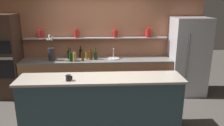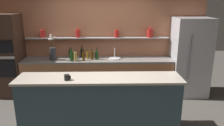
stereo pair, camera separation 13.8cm
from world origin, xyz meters
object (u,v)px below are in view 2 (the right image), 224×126
(oven_tower, at_px, (8,56))
(sink_fixture, at_px, (115,58))
(bottle_oil_1, at_px, (88,55))
(flower_vase, at_px, (53,52))
(coffee_mug, at_px, (67,77))
(bottle_wine_3, at_px, (97,55))
(bottle_spirit_4, at_px, (76,56))
(bottle_wine_5, at_px, (70,54))
(bottle_spirit_7, at_px, (92,55))
(refrigerator, at_px, (190,57))
(bottle_sauce_0, at_px, (73,56))
(bottle_spirit_6, at_px, (84,56))
(bottle_wine_2, at_px, (82,53))
(bottle_wine_8, at_px, (72,56))

(oven_tower, distance_m, sink_fixture, 2.59)
(oven_tower, relative_size, bottle_oil_1, 8.71)
(flower_vase, height_order, coffee_mug, flower_vase)
(bottle_wine_3, height_order, coffee_mug, bottle_wine_3)
(bottle_spirit_4, bearing_deg, sink_fixture, 6.93)
(flower_vase, relative_size, coffee_mug, 5.52)
(bottle_spirit_4, relative_size, bottle_wine_5, 0.87)
(oven_tower, height_order, bottle_wine_5, oven_tower)
(bottle_spirit_4, xyz_separation_m, bottle_spirit_7, (0.38, 0.07, 0.00))
(refrigerator, xyz_separation_m, bottle_sauce_0, (-2.86, 0.05, 0.04))
(oven_tower, xyz_separation_m, bottle_spirit_6, (1.85, -0.15, 0.02))
(bottle_sauce_0, distance_m, bottle_wine_5, 0.13)
(bottle_wine_3, bearing_deg, coffee_mug, -103.78)
(bottle_sauce_0, relative_size, bottle_wine_5, 0.63)
(bottle_wine_5, bearing_deg, refrigerator, -2.63)
(oven_tower, distance_m, bottle_oil_1, 1.93)
(bottle_sauce_0, relative_size, bottle_oil_1, 0.79)
(flower_vase, bearing_deg, bottle_wine_2, 17.84)
(bottle_sauce_0, xyz_separation_m, bottle_oil_1, (0.35, 0.01, 0.02))
(bottle_wine_3, bearing_deg, bottle_wine_5, 170.85)
(flower_vase, height_order, sink_fixture, flower_vase)
(oven_tower, bearing_deg, bottle_spirit_7, -0.94)
(bottle_wine_5, distance_m, bottle_spirit_7, 0.56)
(bottle_wine_3, relative_size, bottle_spirit_6, 1.15)
(bottle_spirit_7, bearing_deg, coffee_mug, -100.07)
(refrigerator, distance_m, bottle_wine_3, 2.28)
(bottle_wine_2, height_order, bottle_wine_5, bottle_wine_2)
(bottle_sauce_0, xyz_separation_m, coffee_mug, (0.15, -1.73, 0.07))
(bottle_wine_3, bearing_deg, bottle_sauce_0, 178.22)
(bottle_sauce_0, xyz_separation_m, bottle_wine_2, (0.20, 0.15, 0.04))
(bottle_sauce_0, height_order, bottle_wine_2, bottle_wine_2)
(bottle_wine_2, relative_size, bottle_spirit_4, 1.23)
(bottle_spirit_6, relative_size, bottle_spirit_7, 0.97)
(bottle_wine_3, xyz_separation_m, coffee_mug, (-0.42, -1.71, 0.04))
(bottle_wine_3, bearing_deg, sink_fixture, 2.69)
(flower_vase, distance_m, bottle_wine_2, 0.71)
(bottle_spirit_7, bearing_deg, bottle_oil_1, 154.92)
(flower_vase, xyz_separation_m, bottle_sauce_0, (0.48, 0.07, -0.11))
(bottle_wine_2, xyz_separation_m, bottle_wine_8, (-0.20, -0.34, 0.00))
(oven_tower, relative_size, bottle_spirit_7, 7.70)
(oven_tower, xyz_separation_m, flower_vase, (1.10, -0.06, 0.11))
(bottle_wine_2, distance_m, bottle_spirit_4, 0.29)
(sink_fixture, height_order, bottle_oil_1, sink_fixture)
(refrigerator, bearing_deg, oven_tower, 179.53)
(bottle_wine_5, bearing_deg, flower_vase, -158.22)
(bottle_wine_3, relative_size, bottle_spirit_7, 1.13)
(bottle_sauce_0, bearing_deg, bottle_wine_8, -91.78)
(sink_fixture, height_order, bottle_spirit_6, bottle_spirit_6)
(bottle_wine_5, distance_m, bottle_wine_8, 0.29)
(bottle_spirit_7, xyz_separation_m, coffee_mug, (-0.30, -1.69, 0.04))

